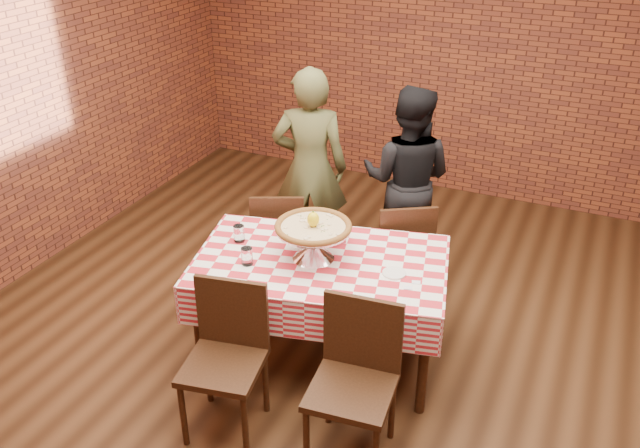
% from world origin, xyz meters
% --- Properties ---
extents(ground, '(6.00, 6.00, 0.00)m').
position_xyz_m(ground, '(0.00, 0.00, 0.00)').
color(ground, black).
rests_on(ground, ground).
extents(back_wall, '(5.50, 0.00, 5.50)m').
position_xyz_m(back_wall, '(0.00, 3.00, 1.45)').
color(back_wall, brown).
rests_on(back_wall, ground).
extents(table, '(1.70, 1.23, 0.75)m').
position_xyz_m(table, '(-0.16, 0.06, 0.38)').
color(table, '#371E0F').
rests_on(table, ground).
extents(tablecloth, '(1.74, 1.28, 0.26)m').
position_xyz_m(tablecloth, '(-0.16, 0.06, 0.63)').
color(tablecloth, red).
rests_on(tablecloth, table).
extents(pizza_stand, '(0.62, 0.62, 0.21)m').
position_xyz_m(pizza_stand, '(-0.21, 0.06, 0.86)').
color(pizza_stand, silver).
rests_on(pizza_stand, tablecloth).
extents(pizza, '(0.62, 0.62, 0.03)m').
position_xyz_m(pizza, '(-0.21, 0.06, 0.97)').
color(pizza, beige).
rests_on(pizza, pizza_stand).
extents(lemon, '(0.10, 0.10, 0.10)m').
position_xyz_m(lemon, '(-0.21, 0.06, 1.03)').
color(lemon, yellow).
rests_on(lemon, pizza).
extents(water_glass_left, '(0.08, 0.08, 0.11)m').
position_xyz_m(water_glass_left, '(-0.55, -0.17, 0.81)').
color(water_glass_left, white).
rests_on(water_glass_left, tablecloth).
extents(water_glass_right, '(0.08, 0.08, 0.11)m').
position_xyz_m(water_glass_right, '(-0.74, 0.05, 0.81)').
color(water_glass_right, white).
rests_on(water_glass_right, tablecloth).
extents(side_plate, '(0.17, 0.17, 0.01)m').
position_xyz_m(side_plate, '(0.31, 0.09, 0.76)').
color(side_plate, white).
rests_on(side_plate, tablecloth).
extents(sweetener_packet_a, '(0.06, 0.05, 0.00)m').
position_xyz_m(sweetener_packet_a, '(0.43, -0.03, 0.76)').
color(sweetener_packet_a, white).
rests_on(sweetener_packet_a, tablecloth).
extents(sweetener_packet_b, '(0.06, 0.05, 0.00)m').
position_xyz_m(sweetener_packet_b, '(0.45, 0.05, 0.76)').
color(sweetener_packet_b, white).
rests_on(sweetener_packet_b, tablecloth).
extents(condiment_caddy, '(0.13, 0.12, 0.15)m').
position_xyz_m(condiment_caddy, '(-0.16, 0.33, 0.83)').
color(condiment_caddy, silver).
rests_on(condiment_caddy, tablecloth).
extents(chair_near_left, '(0.49, 0.49, 0.90)m').
position_xyz_m(chair_near_left, '(-0.40, -0.75, 0.45)').
color(chair_near_left, '#371E0F').
rests_on(chair_near_left, ground).
extents(chair_near_right, '(0.48, 0.48, 0.92)m').
position_xyz_m(chair_near_right, '(0.33, -0.64, 0.46)').
color(chair_near_right, '#371E0F').
rests_on(chair_near_right, ground).
extents(chair_far_left, '(0.51, 0.51, 0.86)m').
position_xyz_m(chair_far_left, '(-0.79, 0.70, 0.43)').
color(chair_far_left, '#371E0F').
rests_on(chair_far_left, ground).
extents(chair_far_right, '(0.55, 0.55, 0.88)m').
position_xyz_m(chair_far_right, '(0.10, 0.87, 0.44)').
color(chair_far_right, '#371E0F').
rests_on(chair_far_right, ground).
extents(diner_olive, '(0.68, 0.56, 1.62)m').
position_xyz_m(diner_olive, '(-0.76, 1.20, 0.81)').
color(diner_olive, '#4E4F2C').
rests_on(diner_olive, ground).
extents(diner_black, '(0.77, 0.62, 1.50)m').
position_xyz_m(diner_black, '(-0.04, 1.43, 0.75)').
color(diner_black, black).
rests_on(diner_black, ground).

